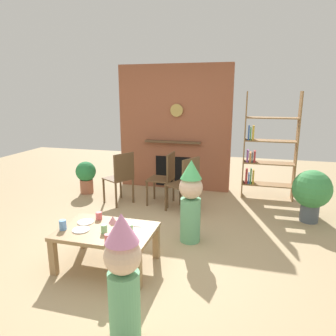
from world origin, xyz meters
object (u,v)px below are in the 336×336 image
at_px(coffee_table, 107,235).
at_px(birthday_cake_slice, 113,220).
at_px(paper_cup_far_right, 104,229).
at_px(paper_cup_center, 130,229).
at_px(paper_cup_near_right, 63,225).
at_px(paper_plate_front, 86,222).
at_px(potted_plant_tall, 312,191).
at_px(potted_plant_short, 86,175).
at_px(dining_chair_left, 121,175).
at_px(dining_chair_middle, 166,175).
at_px(dining_chair_right, 186,182).
at_px(paper_plate_rear, 81,230).
at_px(child_in_pink, 191,199).
at_px(bookshelf, 265,151).
at_px(paper_cup_far_left, 99,216).
at_px(child_with_cone_hat, 123,274).
at_px(paper_cup_near_left, 108,239).

xyz_separation_m(coffee_table, birthday_cake_slice, (-0.00, 0.18, 0.11)).
relative_size(coffee_table, paper_cup_far_right, 11.28).
relative_size(paper_cup_center, paper_cup_far_right, 1.04).
bearing_deg(paper_cup_far_right, paper_cup_near_right, -174.80).
xyz_separation_m(paper_cup_center, paper_plate_front, (-0.59, 0.12, -0.04)).
xyz_separation_m(potted_plant_tall, potted_plant_short, (-3.89, 0.35, -0.11)).
xyz_separation_m(dining_chair_left, dining_chair_middle, (0.73, 0.19, 0.00)).
bearing_deg(dining_chair_right, paper_cup_far_right, 102.89).
xyz_separation_m(paper_plate_rear, child_in_pink, (1.02, 0.91, 0.13)).
bearing_deg(paper_cup_near_right, potted_plant_tall, 35.64).
bearing_deg(birthday_cake_slice, paper_cup_far_right, -85.64).
distance_m(paper_cup_center, dining_chair_right, 1.80).
distance_m(bookshelf, potted_plant_tall, 1.23).
distance_m(paper_plate_front, dining_chair_middle, 1.98).
distance_m(paper_cup_far_right, child_in_pink, 1.18).
xyz_separation_m(bookshelf, child_in_pink, (-0.94, -2.04, -0.29)).
xyz_separation_m(bookshelf, paper_cup_near_right, (-2.16, -2.98, -0.37)).
height_order(paper_cup_far_left, potted_plant_tall, potted_plant_tall).
bearing_deg(child_with_cone_hat, birthday_cake_slice, -4.36).
distance_m(bookshelf, paper_cup_center, 3.23).
relative_size(coffee_table, paper_cup_near_left, 11.38).
bearing_deg(child_with_cone_hat, paper_cup_far_right, 1.79).
bearing_deg(paper_cup_center, paper_cup_far_left, 152.99).
bearing_deg(child_in_pink, paper_cup_far_left, -16.03).
relative_size(child_in_pink, potted_plant_tall, 1.37).
xyz_separation_m(paper_cup_far_left, dining_chair_right, (0.72, 1.53, 0.04)).
bearing_deg(dining_chair_right, paper_plate_rear, 95.50).
xyz_separation_m(child_in_pink, potted_plant_tall, (1.60, 1.08, -0.10)).
distance_m(birthday_cake_slice, dining_chair_left, 1.80).
height_order(dining_chair_left, dining_chair_right, same).
bearing_deg(potted_plant_short, paper_cup_center, -51.41).
bearing_deg(dining_chair_left, bookshelf, -126.91).
distance_m(paper_cup_far_right, dining_chair_middle, 2.13).
relative_size(paper_cup_far_right, paper_plate_front, 0.50).
distance_m(paper_cup_far_left, child_in_pink, 1.14).
relative_size(paper_cup_far_right, birthday_cake_slice, 0.92).
height_order(birthday_cake_slice, potted_plant_tall, potted_plant_tall).
distance_m(bookshelf, paper_plate_front, 3.44).
height_order(child_in_pink, dining_chair_middle, child_in_pink).
bearing_deg(birthday_cake_slice, child_in_pink, 39.63).
height_order(child_with_cone_hat, dining_chair_left, child_with_cone_hat).
distance_m(child_with_cone_hat, potted_plant_tall, 3.31).
distance_m(paper_cup_near_left, dining_chair_right, 2.07).
bearing_deg(paper_plate_rear, paper_cup_far_right, 1.80).
bearing_deg(potted_plant_short, potted_plant_tall, -5.20).
xyz_separation_m(paper_cup_center, dining_chair_left, (-0.91, 1.87, 0.03)).
height_order(paper_plate_front, dining_chair_middle, dining_chair_middle).
bearing_deg(dining_chair_middle, potted_plant_short, -4.41).
bearing_deg(child_with_cone_hat, bookshelf, -49.70).
height_order(bookshelf, paper_cup_center, bookshelf).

